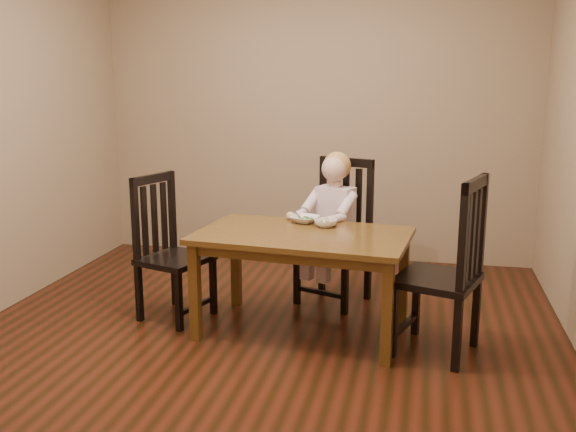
% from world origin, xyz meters
% --- Properties ---
extents(room, '(4.01, 4.01, 2.71)m').
position_xyz_m(room, '(0.00, 0.00, 1.35)').
color(room, '#461A0E').
rests_on(room, ground).
extents(dining_table, '(1.45, 0.96, 0.69)m').
position_xyz_m(dining_table, '(0.25, 0.13, 0.61)').
color(dining_table, '#4B2F11').
rests_on(dining_table, room).
extents(chair_child, '(0.60, 0.58, 1.09)m').
position_xyz_m(chair_child, '(0.38, 0.82, 0.52)').
color(chair_child, black).
rests_on(chair_child, room).
extents(chair_left, '(0.54, 0.55, 1.02)m').
position_xyz_m(chair_left, '(-0.73, 0.22, 0.49)').
color(chair_left, black).
rests_on(chair_left, room).
extents(chair_right, '(0.59, 0.60, 1.12)m').
position_xyz_m(chair_right, '(1.17, -0.03, 0.54)').
color(chair_right, black).
rests_on(chair_right, room).
extents(toddler, '(0.50, 0.55, 0.62)m').
position_xyz_m(toddler, '(0.36, 0.76, 0.69)').
color(toddler, white).
rests_on(toddler, chair_child).
extents(bowl_peas, '(0.24, 0.24, 0.05)m').
position_xyz_m(bowl_peas, '(0.20, 0.43, 0.71)').
color(bowl_peas, white).
rests_on(bowl_peas, dining_table).
extents(bowl_veg, '(0.20, 0.20, 0.05)m').
position_xyz_m(bowl_veg, '(0.37, 0.34, 0.71)').
color(bowl_veg, white).
rests_on(bowl_veg, dining_table).
extents(fork, '(0.08, 0.11, 0.05)m').
position_xyz_m(fork, '(0.16, 0.42, 0.73)').
color(fork, silver).
rests_on(fork, bowl_peas).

